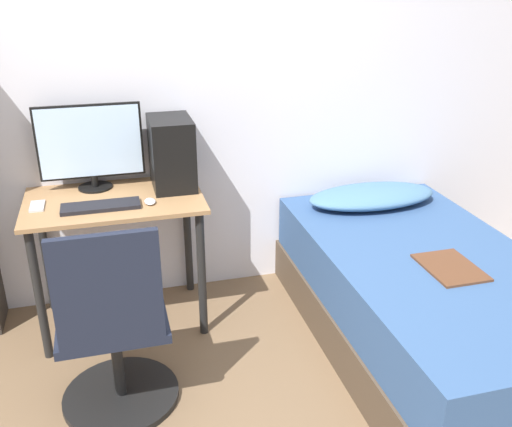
{
  "coord_description": "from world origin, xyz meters",
  "views": [
    {
      "loc": [
        -0.26,
        -1.56,
        1.82
      ],
      "look_at": [
        0.39,
        0.84,
        0.75
      ],
      "focal_mm": 40.0,
      "sensor_mm": 36.0,
      "label": 1
    }
  ],
  "objects_px": {
    "monitor": "(90,145)",
    "pc_tower": "(172,153)",
    "bed": "(426,303)",
    "office_chair": "(115,341)",
    "keyboard": "(101,206)"
  },
  "relations": [
    {
      "from": "monitor",
      "to": "bed",
      "type": "bearing_deg",
      "value": -28.08
    },
    {
      "from": "keyboard",
      "to": "pc_tower",
      "type": "bearing_deg",
      "value": 29.53
    },
    {
      "from": "monitor",
      "to": "pc_tower",
      "type": "distance_m",
      "value": 0.42
    },
    {
      "from": "bed",
      "to": "pc_tower",
      "type": "xyz_separation_m",
      "value": [
        -1.16,
        0.76,
        0.66
      ]
    },
    {
      "from": "bed",
      "to": "pc_tower",
      "type": "height_order",
      "value": "pc_tower"
    },
    {
      "from": "office_chair",
      "to": "bed",
      "type": "xyz_separation_m",
      "value": [
        1.54,
        0.06,
        -0.1
      ]
    },
    {
      "from": "office_chair",
      "to": "monitor",
      "type": "height_order",
      "value": "monitor"
    },
    {
      "from": "bed",
      "to": "office_chair",
      "type": "bearing_deg",
      "value": -177.88
    },
    {
      "from": "bed",
      "to": "pc_tower",
      "type": "bearing_deg",
      "value": 146.75
    },
    {
      "from": "office_chair",
      "to": "monitor",
      "type": "xyz_separation_m",
      "value": [
        -0.03,
        0.89,
        0.62
      ]
    },
    {
      "from": "pc_tower",
      "to": "office_chair",
      "type": "bearing_deg",
      "value": -115.11
    },
    {
      "from": "bed",
      "to": "monitor",
      "type": "xyz_separation_m",
      "value": [
        -1.57,
        0.84,
        0.71
      ]
    },
    {
      "from": "keyboard",
      "to": "office_chair",
      "type": "bearing_deg",
      "value": -89.36
    },
    {
      "from": "monitor",
      "to": "pc_tower",
      "type": "relative_size",
      "value": 1.45
    },
    {
      "from": "office_chair",
      "to": "bed",
      "type": "relative_size",
      "value": 0.5
    }
  ]
}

